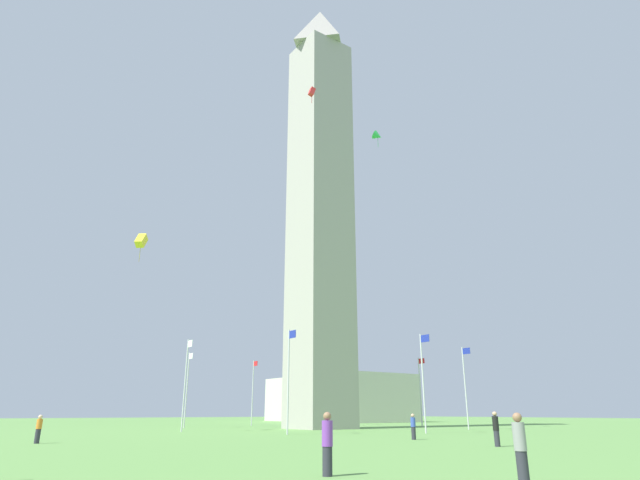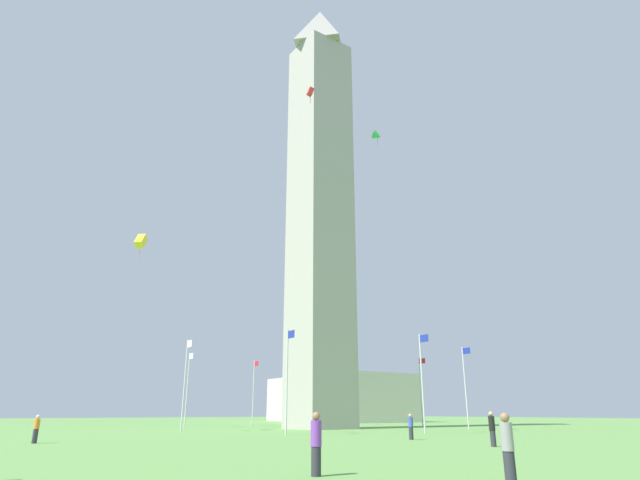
{
  "view_description": "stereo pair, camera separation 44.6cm",
  "coord_description": "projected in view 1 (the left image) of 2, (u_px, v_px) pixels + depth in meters",
  "views": [
    {
      "loc": [
        49.19,
        -34.84,
        1.76
      ],
      "look_at": [
        0.0,
        0.0,
        21.56
      ],
      "focal_mm": 29.41,
      "sensor_mm": 36.0,
      "label": 1
    },
    {
      "loc": [
        49.45,
        -34.48,
        1.76
      ],
      "look_at": [
        0.0,
        0.0,
        21.56
      ],
      "focal_mm": 29.41,
      "sensor_mm": 36.0,
      "label": 2
    }
  ],
  "objects": [
    {
      "name": "distant_building",
      "position": [
        338.0,
        399.0,
        100.7
      ],
      "size": [
        29.54,
        15.23,
        8.22
      ],
      "color": "beige",
      "rests_on": "ground"
    },
    {
      "name": "person_blue_shirt",
      "position": [
        413.0,
        427.0,
        34.9
      ],
      "size": [
        0.32,
        0.32,
        1.64
      ],
      "rotation": [
        0.0,
        0.0,
        2.86
      ],
      "color": "#2D2D38",
      "rests_on": "ground"
    },
    {
      "name": "kite_red_box",
      "position": [
        312.0,
        92.0,
        48.43
      ],
      "size": [
        0.52,
        0.7,
        1.65
      ],
      "color": "red"
    },
    {
      "name": "person_orange_shirt",
      "position": [
        39.0,
        429.0,
        30.7
      ],
      "size": [
        0.32,
        0.32,
        1.59
      ],
      "rotation": [
        0.0,
        0.0,
        1.89
      ],
      "color": "#2D2D38",
      "rests_on": "ground"
    },
    {
      "name": "flagpole_e",
      "position": [
        420.0,
        388.0,
        66.71
      ],
      "size": [
        1.12,
        0.14,
        8.43
      ],
      "color": "silver",
      "rests_on": "ground"
    },
    {
      "name": "person_black_shirt",
      "position": [
        496.0,
        429.0,
        27.97
      ],
      "size": [
        0.32,
        0.32,
        1.78
      ],
      "rotation": [
        0.0,
        0.0,
        3.12
      ],
      "color": "#2D2D38",
      "rests_on": "ground"
    },
    {
      "name": "person_gray_shirt",
      "position": [
        521.0,
        448.0,
        13.48
      ],
      "size": [
        0.32,
        0.32,
        1.74
      ],
      "rotation": [
        0.0,
        0.0,
        3.01
      ],
      "color": "#2D2D38",
      "rests_on": "ground"
    },
    {
      "name": "flagpole_w",
      "position": [
        185.0,
        380.0,
        49.52
      ],
      "size": [
        1.12,
        0.14,
        8.43
      ],
      "color": "silver",
      "rests_on": "ground"
    },
    {
      "name": "obelisk_monument",
      "position": [
        320.0,
        193.0,
        65.4
      ],
      "size": [
        6.12,
        6.12,
        55.6
      ],
      "color": "#A8A399",
      "rests_on": "ground"
    },
    {
      "name": "flagpole_ne",
      "position": [
        465.0,
        384.0,
        55.61
      ],
      "size": [
        1.12,
        0.14,
        8.43
      ],
      "color": "silver",
      "rests_on": "ground"
    },
    {
      "name": "flagpole_nw",
      "position": [
        289.0,
        376.0,
        43.46
      ],
      "size": [
        1.12,
        0.14,
        8.43
      ],
      "color": "silver",
      "rests_on": "ground"
    },
    {
      "name": "flagpole_s",
      "position": [
        253.0,
        389.0,
        70.25
      ],
      "size": [
        1.12,
        0.14,
        8.43
      ],
      "color": "silver",
      "rests_on": "ground"
    },
    {
      "name": "kite_green_delta",
      "position": [
        378.0,
        136.0,
        62.74
      ],
      "size": [
        1.74,
        1.71,
        2.2
      ],
      "color": "green"
    },
    {
      "name": "flagpole_sw",
      "position": [
        187.0,
        386.0,
        60.62
      ],
      "size": [
        1.12,
        0.14,
        8.43
      ],
      "color": "silver",
      "rests_on": "ground"
    },
    {
      "name": "ground_plane",
      "position": [
        320.0,
        429.0,
        56.72
      ],
      "size": [
        260.0,
        260.0,
        0.0
      ],
      "primitive_type": "plane",
      "color": "#609347"
    },
    {
      "name": "person_purple_shirt",
      "position": [
        327.0,
        444.0,
        15.24
      ],
      "size": [
        0.32,
        0.32,
        1.76
      ],
      "rotation": [
        0.0,
        0.0,
        2.79
      ],
      "color": "#2D2D38",
      "rests_on": "ground"
    },
    {
      "name": "flagpole_se",
      "position": [
        339.0,
        390.0,
        72.77
      ],
      "size": [
        1.12,
        0.14,
        8.43
      ],
      "color": "silver",
      "rests_on": "ground"
    },
    {
      "name": "flagpole_n",
      "position": [
        423.0,
        378.0,
        45.98
      ],
      "size": [
        1.12,
        0.14,
        8.43
      ],
      "color": "silver",
      "rests_on": "ground"
    },
    {
      "name": "kite_yellow_box",
      "position": [
        141.0,
        241.0,
        51.1
      ],
      "size": [
        1.61,
        1.52,
        2.94
      ],
      "color": "yellow"
    }
  ]
}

